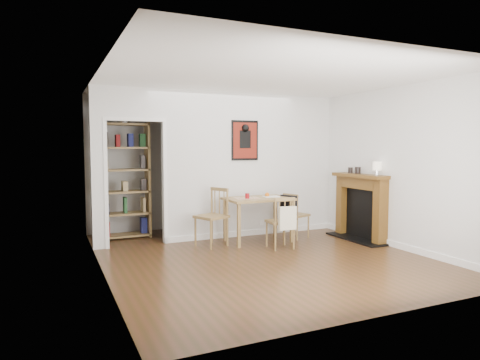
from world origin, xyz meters
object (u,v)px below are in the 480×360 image
orange_fruit (267,195)px  mantel_lamp (377,167)px  dining_table (258,203)px  chair_front (281,222)px  chair_right (295,215)px  ceramic_jar_b (350,170)px  fireplace (361,205)px  notebook (271,197)px  ceramic_jar_a (358,170)px  bookshelf (125,181)px  chair_left (211,217)px  red_glass (247,196)px

orange_fruit → mantel_lamp: (1.53, -1.02, 0.50)m
dining_table → chair_front: bearing=-79.9°
chair_right → ceramic_jar_b: size_ratio=7.90×
fireplace → orange_fruit: size_ratio=16.52×
notebook → mantel_lamp: (1.47, -0.98, 0.53)m
ceramic_jar_a → ceramic_jar_b: bearing=87.9°
bookshelf → fireplace: size_ratio=1.66×
chair_front → orange_fruit: bearing=81.7°
notebook → ceramic_jar_a: size_ratio=2.22×
mantel_lamp → chair_left: bearing=159.5°
chair_front → orange_fruit: chair_front is taller
notebook → ceramic_jar_a: 1.61m
dining_table → chair_front: size_ratio=1.33×
chair_front → notebook: (0.15, 0.60, 0.34)m
dining_table → ceramic_jar_a: 1.87m
fireplace → ceramic_jar_a: ceramic_jar_a is taller
dining_table → notebook: 0.28m
red_glass → dining_table: bearing=14.7°
chair_left → ceramic_jar_b: ceramic_jar_b is taller
ceramic_jar_a → mantel_lamp: bearing=-88.8°
orange_fruit → ceramic_jar_b: 1.62m
ceramic_jar_a → dining_table: bearing=163.7°
mantel_lamp → ceramic_jar_a: mantel_lamp is taller
chair_left → bookshelf: bearing=132.8°
notebook → fireplace: bearing=-21.7°
chair_left → chair_front: size_ratio=1.14×
mantel_lamp → ceramic_jar_a: bearing=91.2°
chair_left → chair_right: (1.60, -0.01, -0.06)m
chair_left → ceramic_jar_b: size_ratio=9.36×
bookshelf → ceramic_jar_b: (3.77, -1.56, 0.19)m
chair_left → red_glass: 0.71m
dining_table → mantel_lamp: 2.08m
chair_left → chair_right: chair_left is taller
chair_left → bookshelf: bookshelf is taller
dining_table → mantel_lamp: (1.73, -0.97, 0.63)m
red_glass → notebook: (0.49, 0.07, -0.04)m
fireplace → red_glass: (-1.97, 0.52, 0.19)m
red_glass → fireplace: bearing=-14.8°
bookshelf → ceramic_jar_b: 4.08m
chair_right → bookshelf: bearing=155.2°
mantel_lamp → ceramic_jar_b: (-0.00, 0.68, -0.09)m
chair_right → chair_left: bearing=179.5°
chair_front → bookshelf: bearing=139.0°
dining_table → chair_left: 0.88m
fireplace → ceramic_jar_b: (-0.01, 0.29, 0.60)m
bookshelf → mantel_lamp: bookshelf is taller
chair_left → red_glass: size_ratio=10.22×
dining_table → fireplace: bearing=-18.6°
chair_front → red_glass: bearing=122.7°
ceramic_jar_b → red_glass: bearing=173.4°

